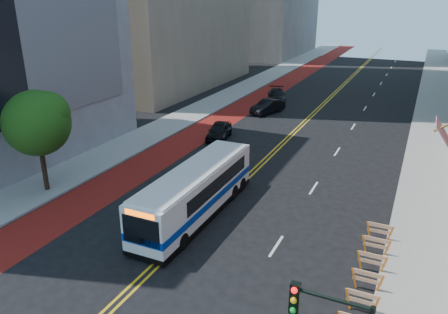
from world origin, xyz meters
The scene contains 13 objects.
ground centered at (0.00, 0.00, 0.00)m, with size 160.00×160.00×0.00m, color black.
sidewalk_left centered at (-12.00, 30.00, 0.07)m, with size 4.00×140.00×0.15m, color gray.
sidewalk_right centered at (12.00, 30.00, 0.07)m, with size 4.00×140.00×0.15m, color gray.
bus_lane_paint centered at (-8.10, 30.00, 0.00)m, with size 3.60×140.00×0.01m, color maroon.
center_line_inner centered at (-0.18, 30.00, 0.00)m, with size 0.14×140.00×0.01m, color gold.
center_line_outer centered at (0.18, 30.00, 0.00)m, with size 0.14×140.00×0.01m, color gold.
lane_dashes centered at (4.80, 38.00, 0.01)m, with size 0.14×98.20×0.01m.
construction_barriers centered at (9.60, 3.42, 0.68)m, with size 1.42×10.91×1.00m.
street_tree centered at (-11.24, 6.04, 4.91)m, with size 4.20×4.20×6.70m.
transit_bus centered at (-0.62, 7.32, 1.58)m, with size 2.43×11.00×3.02m.
car_a centered at (-5.63, 20.87, 0.76)m, with size 1.78×4.44×1.51m, color black.
car_b centered at (-4.67, 31.32, 0.74)m, with size 1.58×4.52×1.49m, color black.
car_c centered at (-5.48, 36.77, 0.75)m, with size 2.09×5.14×1.49m, color black.
Camera 1 is at (10.63, -13.12, 12.53)m, focal length 35.00 mm.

